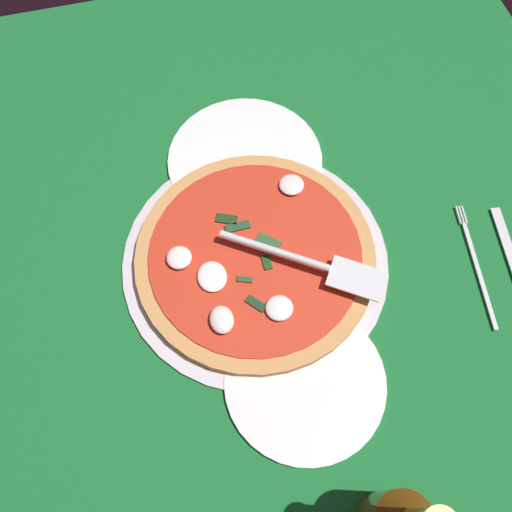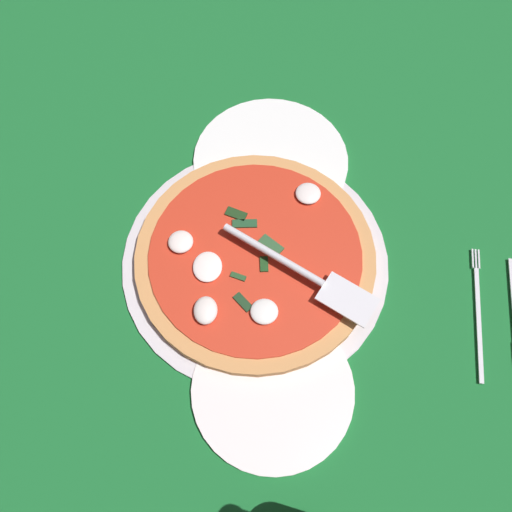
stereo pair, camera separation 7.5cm
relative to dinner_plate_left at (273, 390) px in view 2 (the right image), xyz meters
The scene contains 8 objects.
ground_plane 20.22cm from the dinner_plate_left, ahead, with size 115.61×115.61×0.80cm, color #17632A.
checker_pattern 20.20cm from the dinner_plate_left, ahead, with size 115.61×115.61×0.10cm.
pizza_pan 18.48cm from the dinner_plate_left, ahead, with size 37.85×37.85×0.82cm, color silver.
dinner_plate_left is the anchor object (origin of this frame).
dinner_plate_right 35.62cm from the dinner_plate_left, ahead, with size 24.18×24.18×1.00cm, color white.
pizza 18.47cm from the dinner_plate_left, ahead, with size 33.83×33.83×3.27cm.
pizza_server 15.80cm from the dinner_plate_left, 16.15° to the right, with size 15.34×20.67×1.00cm.
place_setting_near 31.80cm from the dinner_plate_left, 76.14° to the right, with size 22.28×14.31×1.40cm.
Camera 2 is at (-34.13, 0.55, 69.77)cm, focal length 37.53 mm.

